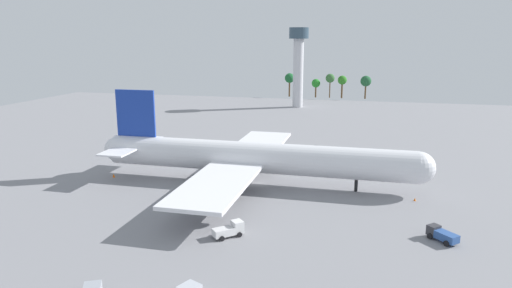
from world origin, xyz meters
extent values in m
plane|color=gray|center=(0.00, 0.00, 0.00)|extent=(291.99, 291.99, 0.00)
cylinder|color=silver|center=(0.00, 0.00, 5.92)|extent=(66.94, 6.62, 6.62)
sphere|color=silver|center=(33.47, 0.00, 5.92)|extent=(6.49, 6.49, 6.49)
sphere|color=silver|center=(-33.47, 0.00, 5.92)|extent=(5.63, 5.63, 5.63)
cube|color=#19389E|center=(-28.11, 0.00, 14.52)|extent=(9.37, 0.50, 10.59)
cube|color=silver|center=(-29.45, -5.27, 6.91)|extent=(6.02, 9.93, 0.36)
cube|color=silver|center=(-29.45, 5.27, 6.91)|extent=(6.02, 9.93, 0.36)
cube|color=silver|center=(-3.35, -16.54, 4.92)|extent=(11.38, 29.11, 0.70)
cube|color=silver|center=(-3.35, 16.54, 4.92)|extent=(11.38, 29.11, 0.70)
cylinder|color=gray|center=(-2.35, -12.18, 3.18)|extent=(5.30, 2.78, 2.78)
cylinder|color=gray|center=(-2.35, -22.95, 3.18)|extent=(5.30, 2.78, 2.78)
cylinder|color=gray|center=(-2.35, 12.18, 3.18)|extent=(5.30, 2.78, 2.78)
cylinder|color=gray|center=(-2.35, 22.95, 3.18)|extent=(5.30, 2.78, 2.78)
cylinder|color=black|center=(21.42, 0.00, 1.30)|extent=(0.70, 0.70, 2.61)
cylinder|color=black|center=(-3.35, -3.64, 1.30)|extent=(0.70, 0.70, 2.61)
cylinder|color=black|center=(-3.35, 3.64, 1.30)|extent=(0.70, 0.70, 2.61)
cube|color=white|center=(3.49, -26.70, 1.38)|extent=(2.48, 2.49, 1.95)
cube|color=white|center=(1.66, -28.40, 1.00)|extent=(3.75, 3.67, 1.18)
cylinder|color=black|center=(4.10, -27.56, 0.41)|extent=(0.79, 0.76, 0.82)
cylinder|color=black|center=(2.69, -26.03, 0.41)|extent=(0.79, 0.76, 0.82)
cylinder|color=black|center=(1.82, -29.65, 0.41)|extent=(0.79, 0.76, 0.82)
cylinder|color=black|center=(0.42, -28.13, 0.41)|extent=(0.79, 0.76, 0.82)
cube|color=#333338|center=(34.16, -20.20, 1.26)|extent=(2.36, 2.35, 1.60)
cube|color=#2D5193|center=(35.87, -21.97, 1.06)|extent=(3.72, 3.76, 1.20)
cylinder|color=black|center=(35.03, -19.63, 0.46)|extent=(0.84, 0.86, 0.92)
cylinder|color=black|center=(33.57, -21.04, 0.46)|extent=(0.84, 0.86, 0.92)
cylinder|color=black|center=(37.15, -21.84, 0.46)|extent=(0.84, 0.86, 0.92)
cylinder|color=black|center=(35.69, -23.24, 0.46)|extent=(0.84, 0.86, 0.92)
cube|color=#B21E19|center=(21.69, 21.68, 1.42)|extent=(1.18, 1.76, 1.89)
cube|color=#B21E19|center=(19.86, 21.63, 1.15)|extent=(2.58, 1.80, 1.36)
cylinder|color=black|center=(21.59, 20.72, 0.47)|extent=(0.95, 0.30, 0.94)
cylinder|color=black|center=(21.54, 22.63, 0.47)|extent=(0.95, 0.30, 0.94)
cylinder|color=black|center=(19.32, 20.66, 0.47)|extent=(0.95, 0.30, 0.94)
cylinder|color=black|center=(19.27, 22.58, 0.47)|extent=(0.95, 0.30, 0.94)
cube|color=#333338|center=(9.59, 29.00, 1.38)|extent=(2.31, 2.68, 1.97)
cube|color=yellow|center=(7.72, 29.78, 1.05)|extent=(3.16, 3.04, 1.31)
cylinder|color=black|center=(9.13, 27.87, 0.39)|extent=(0.83, 0.56, 0.78)
cylinder|color=black|center=(10.07, 30.12, 0.39)|extent=(0.83, 0.56, 0.78)
cylinder|color=black|center=(6.81, 28.85, 0.39)|extent=(0.83, 0.56, 0.78)
cylinder|color=black|center=(7.76, 31.09, 0.39)|extent=(0.83, 0.56, 0.78)
cone|color=orange|center=(32.85, -3.15, 0.32)|extent=(0.45, 0.45, 0.64)
cone|color=orange|center=(-32.85, -3.19, 0.42)|extent=(0.59, 0.59, 0.85)
cylinder|color=silver|center=(-8.97, 116.92, 15.54)|extent=(4.65, 4.65, 31.09)
cylinder|color=#334756|center=(-8.97, 116.92, 33.54)|extent=(8.84, 8.84, 4.90)
cylinder|color=#51381E|center=(-19.44, 155.27, 4.29)|extent=(0.86, 0.86, 8.57)
sphere|color=#1B5D2D|center=(-19.44, 155.27, 10.14)|extent=(5.24, 5.24, 5.24)
cylinder|color=#51381E|center=(-5.00, 155.27, 3.13)|extent=(0.83, 0.83, 6.26)
sphere|color=#258227|center=(-5.00, 155.27, 7.65)|extent=(4.63, 4.63, 4.63)
cylinder|color=#51381E|center=(2.52, 155.27, 4.52)|extent=(0.58, 0.58, 9.04)
sphere|color=#356833|center=(2.52, 155.27, 10.48)|extent=(4.78, 4.78, 4.78)
cylinder|color=#51381E|center=(8.94, 155.27, 4.09)|extent=(0.90, 0.90, 8.18)
sphere|color=#2E7B22|center=(8.94, 155.27, 9.62)|extent=(4.78, 4.78, 4.78)
cylinder|color=#51381E|center=(21.18, 155.27, 3.83)|extent=(0.82, 0.82, 7.65)
sphere|color=#225832|center=(21.18, 155.27, 9.34)|extent=(5.64, 5.64, 5.64)
camera|label=1|loc=(22.94, -92.89, 30.94)|focal=32.09mm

